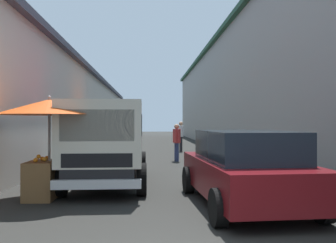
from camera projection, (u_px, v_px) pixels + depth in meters
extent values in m
plane|color=#282826|center=(157.00, 157.00, 16.65)|extent=(90.00, 90.00, 0.00)
cube|color=beige|center=(16.00, 110.00, 18.49)|extent=(49.50, 7.00, 4.48)
cube|color=#383D4C|center=(16.00, 65.00, 18.50)|extent=(49.80, 7.50, 0.24)
cube|color=gray|center=(290.00, 91.00, 19.30)|extent=(49.50, 7.00, 6.69)
cube|color=#284C38|center=(290.00, 27.00, 19.31)|extent=(49.80, 7.50, 0.24)
cylinder|color=#9E9EA3|center=(49.00, 149.00, 7.56)|extent=(0.06, 0.06, 2.11)
cone|color=#D84C14|center=(49.00, 107.00, 7.56)|extent=(2.21, 2.21, 0.33)
sphere|color=#9E9EA3|center=(49.00, 97.00, 7.56)|extent=(0.07, 0.07, 0.07)
cube|color=brown|center=(42.00, 180.00, 7.49)|extent=(0.91, 0.59, 0.79)
sphere|color=orange|center=(45.00, 159.00, 7.45)|extent=(0.09, 0.09, 0.09)
sphere|color=orange|center=(42.00, 159.00, 7.57)|extent=(0.09, 0.09, 0.09)
sphere|color=orange|center=(47.00, 158.00, 7.72)|extent=(0.09, 0.09, 0.09)
sphere|color=orange|center=(36.00, 160.00, 7.31)|extent=(0.09, 0.09, 0.09)
sphere|color=orange|center=(39.00, 157.00, 7.49)|extent=(0.09, 0.09, 0.09)
cylinder|color=#9E9EA3|center=(103.00, 141.00, 10.42)|extent=(0.06, 0.06, 2.12)
cone|color=red|center=(103.00, 111.00, 10.43)|extent=(2.34, 2.34, 0.34)
sphere|color=#9E9EA3|center=(103.00, 104.00, 10.43)|extent=(0.07, 0.07, 0.07)
cube|color=olive|center=(101.00, 164.00, 10.48)|extent=(0.74, 0.78, 0.74)
sphere|color=orange|center=(97.00, 148.00, 10.51)|extent=(0.09, 0.09, 0.09)
sphere|color=orange|center=(101.00, 150.00, 10.65)|extent=(0.09, 0.09, 0.09)
sphere|color=orange|center=(108.00, 151.00, 10.27)|extent=(0.09, 0.09, 0.09)
sphere|color=orange|center=(97.00, 151.00, 10.36)|extent=(0.09, 0.09, 0.09)
sphere|color=orange|center=(103.00, 150.00, 10.65)|extent=(0.09, 0.09, 0.09)
sphere|color=orange|center=(108.00, 151.00, 10.36)|extent=(0.09, 0.09, 0.09)
cylinder|color=#9E9EA3|center=(108.00, 133.00, 17.10)|extent=(0.06, 0.06, 2.15)
cone|color=#D84C14|center=(108.00, 115.00, 17.10)|extent=(2.19, 2.19, 0.37)
sphere|color=#9E9EA3|center=(108.00, 110.00, 17.10)|extent=(0.07, 0.07, 0.07)
cube|color=#9E7547|center=(109.00, 148.00, 17.02)|extent=(0.91, 0.74, 0.75)
sphere|color=orange|center=(113.00, 139.00, 16.94)|extent=(0.09, 0.09, 0.09)
sphere|color=orange|center=(114.00, 139.00, 17.00)|extent=(0.09, 0.09, 0.09)
sphere|color=orange|center=(105.00, 138.00, 17.04)|extent=(0.09, 0.09, 0.09)
sphere|color=orange|center=(111.00, 139.00, 17.26)|extent=(0.09, 0.09, 0.09)
cube|color=#600F14|center=(244.00, 176.00, 6.89)|extent=(4.00, 1.96, 0.64)
cube|color=#19232D|center=(247.00, 146.00, 6.74)|extent=(2.43, 1.66, 0.56)
cube|color=black|center=(219.00, 173.00, 8.78)|extent=(0.20, 1.65, 0.20)
cube|color=silver|center=(195.00, 162.00, 8.73)|extent=(0.07, 0.24, 0.14)
cube|color=silver|center=(241.00, 162.00, 8.87)|extent=(0.07, 0.24, 0.14)
cylinder|color=black|center=(188.00, 180.00, 8.10)|extent=(0.61, 0.24, 0.60)
cylinder|color=black|center=(261.00, 178.00, 8.30)|extent=(0.61, 0.24, 0.60)
cylinder|color=black|center=(218.00, 208.00, 5.47)|extent=(0.61, 0.24, 0.60)
cylinder|color=black|center=(323.00, 205.00, 5.67)|extent=(0.61, 0.24, 0.60)
cube|color=black|center=(109.00, 164.00, 9.40)|extent=(4.82, 1.54, 0.36)
cube|color=beige|center=(102.00, 133.00, 7.77)|extent=(1.56, 1.77, 1.40)
cube|color=#19232D|center=(97.00, 125.00, 7.04)|extent=(0.08, 1.47, 0.63)
cube|color=#19232D|center=(102.00, 125.00, 7.77)|extent=(1.07, 1.79, 0.45)
cube|color=black|center=(97.00, 160.00, 7.02)|extent=(0.08, 1.40, 0.28)
cube|color=silver|center=(97.00, 184.00, 6.94)|extent=(0.14, 1.75, 0.18)
cube|color=gray|center=(140.00, 146.00, 10.27)|extent=(3.16, 0.10, 0.50)
cube|color=gray|center=(83.00, 146.00, 10.16)|extent=(3.16, 0.10, 0.50)
cube|color=gray|center=(116.00, 143.00, 11.76)|extent=(0.08, 1.65, 0.50)
cylinder|color=black|center=(142.00, 179.00, 7.83)|extent=(0.72, 0.23, 0.72)
cylinder|color=black|center=(61.00, 180.00, 7.71)|extent=(0.72, 0.23, 0.72)
cylinder|color=black|center=(142.00, 163.00, 10.89)|extent=(0.72, 0.23, 0.72)
cylinder|color=black|center=(84.00, 164.00, 10.77)|extent=(0.72, 0.23, 0.72)
cylinder|color=#232328|center=(181.00, 144.00, 19.70)|extent=(0.14, 0.14, 0.82)
cylinder|color=#232328|center=(181.00, 144.00, 19.54)|extent=(0.14, 0.14, 0.82)
cube|color=white|center=(181.00, 131.00, 19.62)|extent=(0.49, 0.23, 0.61)
sphere|color=#A57A5B|center=(181.00, 124.00, 19.62)|extent=(0.22, 0.22, 0.22)
cylinder|color=white|center=(180.00, 130.00, 19.91)|extent=(0.08, 0.08, 0.55)
cylinder|color=white|center=(182.00, 131.00, 19.34)|extent=(0.08, 0.08, 0.55)
cylinder|color=navy|center=(176.00, 152.00, 14.81)|extent=(0.14, 0.14, 0.76)
cylinder|color=navy|center=(177.00, 152.00, 14.66)|extent=(0.14, 0.14, 0.76)
cube|color=#B73333|center=(177.00, 136.00, 14.74)|extent=(0.48, 0.29, 0.57)
sphere|color=#A57A5B|center=(177.00, 127.00, 14.74)|extent=(0.21, 0.21, 0.21)
cylinder|color=#B73333|center=(175.00, 135.00, 15.00)|extent=(0.08, 0.08, 0.51)
cylinder|color=#B73333|center=(179.00, 135.00, 14.48)|extent=(0.08, 0.08, 0.51)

